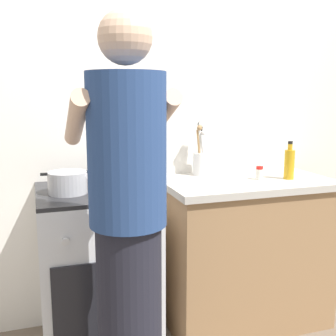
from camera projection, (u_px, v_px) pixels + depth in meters
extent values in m
cube|color=silver|center=(172.00, 118.00, 2.61)|extent=(3.20, 0.10, 2.50)
cube|color=#99724C|center=(243.00, 254.00, 2.54)|extent=(0.96, 0.56, 0.86)
cube|color=#B7B2A8|center=(246.00, 182.00, 2.46)|extent=(1.00, 0.60, 0.04)
cube|color=silver|center=(97.00, 271.00, 2.26)|extent=(0.60, 0.60, 0.88)
cube|color=#232326|center=(95.00, 192.00, 2.18)|extent=(0.60, 0.60, 0.02)
cube|color=black|center=(107.00, 301.00, 1.98)|extent=(0.51, 0.01, 0.40)
cylinder|color=silver|center=(66.00, 242.00, 1.86)|extent=(0.04, 0.01, 0.04)
cylinder|color=silver|center=(105.00, 238.00, 1.92)|extent=(0.04, 0.01, 0.04)
cylinder|color=silver|center=(143.00, 234.00, 1.97)|extent=(0.04, 0.01, 0.04)
cylinder|color=#B2B2B7|center=(68.00, 183.00, 2.09)|extent=(0.20, 0.20, 0.11)
cube|color=black|center=(44.00, 174.00, 2.05)|extent=(0.04, 0.02, 0.01)
cube|color=black|center=(90.00, 172.00, 2.12)|extent=(0.04, 0.02, 0.01)
cylinder|color=#B7B7BC|center=(119.00, 180.00, 2.25)|extent=(0.29, 0.29, 0.07)
torus|color=#B7B7BC|center=(119.00, 174.00, 2.25)|extent=(0.31, 0.31, 0.01)
cylinder|color=silver|center=(201.00, 164.00, 2.57)|extent=(0.10, 0.10, 0.14)
cylinder|color=silver|center=(203.00, 153.00, 2.55)|extent=(0.04, 0.03, 0.23)
sphere|color=silver|center=(203.00, 133.00, 2.52)|extent=(0.03, 0.03, 0.03)
cylinder|color=white|center=(201.00, 150.00, 2.54)|extent=(0.04, 0.03, 0.29)
sphere|color=white|center=(201.00, 125.00, 2.52)|extent=(0.03, 0.03, 0.03)
cylinder|color=black|center=(200.00, 150.00, 2.56)|extent=(0.05, 0.05, 0.29)
sphere|color=black|center=(200.00, 124.00, 2.53)|extent=(0.03, 0.03, 0.03)
cylinder|color=silver|center=(199.00, 152.00, 2.58)|extent=(0.03, 0.02, 0.23)
sphere|color=silver|center=(199.00, 132.00, 2.56)|extent=(0.03, 0.03, 0.03)
cylinder|color=#B7BABF|center=(199.00, 153.00, 2.58)|extent=(0.05, 0.02, 0.23)
sphere|color=#B7BABF|center=(199.00, 133.00, 2.55)|extent=(0.03, 0.03, 0.03)
cylinder|color=#9E7547|center=(199.00, 152.00, 2.54)|extent=(0.03, 0.03, 0.27)
sphere|color=#9E7547|center=(199.00, 128.00, 2.51)|extent=(0.03, 0.03, 0.03)
cylinder|color=silver|center=(259.00, 174.00, 2.44)|extent=(0.04, 0.04, 0.06)
cylinder|color=red|center=(260.00, 168.00, 2.43)|extent=(0.04, 0.04, 0.02)
cylinder|color=gold|center=(289.00, 165.00, 2.45)|extent=(0.06, 0.06, 0.17)
cylinder|color=gold|center=(290.00, 147.00, 2.43)|extent=(0.03, 0.03, 0.04)
cylinder|color=black|center=(290.00, 143.00, 2.42)|extent=(0.03, 0.03, 0.02)
cylinder|color=black|center=(130.00, 330.00, 1.68)|extent=(0.26, 0.26, 0.90)
cylinder|color=navy|center=(127.00, 150.00, 1.55)|extent=(0.30, 0.30, 0.58)
sphere|color=#D3AA8C|center=(125.00, 37.00, 1.48)|extent=(0.20, 0.20, 0.20)
cylinder|color=#D3AA8C|center=(76.00, 120.00, 1.61)|extent=(0.07, 0.41, 0.24)
cylinder|color=#D3AA8C|center=(159.00, 118.00, 1.71)|extent=(0.07, 0.41, 0.24)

